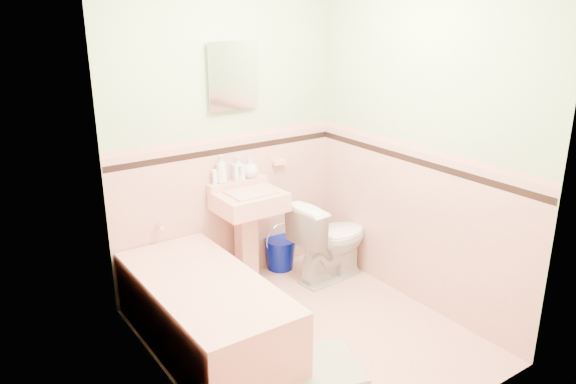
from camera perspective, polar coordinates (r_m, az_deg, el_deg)
floor at (r=4.08m, az=2.07°, el=-14.37°), size 2.20×2.20×0.00m
wall_back at (r=4.46m, az=-6.28°, el=5.94°), size 2.50×0.00×2.50m
wall_front at (r=2.80m, az=15.95°, el=-2.44°), size 2.50×0.00×2.50m
wall_left at (r=3.08m, az=-12.72°, el=-0.23°), size 0.00×2.50×2.50m
wall_right at (r=4.22m, az=13.27°, el=4.82°), size 0.00×2.50×2.50m
wainscot_back at (r=4.63m, az=-5.92°, el=-1.95°), size 2.00×0.00×2.00m
wainscot_front at (r=3.10m, az=14.68°, el=-13.67°), size 2.00×0.00×2.00m
wainscot_left at (r=3.35m, az=-11.72°, el=-10.76°), size 0.00×2.20×2.20m
wainscot_right at (r=4.40m, az=12.54°, el=-3.43°), size 0.00×2.20×2.20m
accent_back at (r=4.47m, az=-6.11°, el=4.27°), size 2.00×0.00×2.00m
accent_front at (r=2.86m, az=15.44°, el=-4.77°), size 2.00×0.00×2.00m
accent_left at (r=3.13m, az=-12.24°, el=-2.42°), size 0.00×2.20×2.20m
accent_right at (r=4.24m, az=12.97°, el=3.08°), size 0.00×2.20×2.20m
cap_back at (r=4.45m, az=-6.15°, el=5.52°), size 2.00×0.00×2.00m
cap_front at (r=2.82m, az=15.62°, el=-2.91°), size 2.00×0.00×2.00m
cap_left at (r=3.10m, az=-12.37°, el=-0.69°), size 0.00×2.20×2.20m
cap_right at (r=4.21m, az=13.07°, el=4.39°), size 0.00×2.20×2.20m
bathtub at (r=3.92m, az=-8.44°, el=-12.18°), size 0.70×1.50×0.45m
tub_faucet at (r=4.34m, az=-12.98°, el=-3.36°), size 0.04×0.12×0.04m
sink at (r=4.54m, az=-3.89°, el=-4.93°), size 0.52×0.48×0.82m
sink_faucet at (r=4.47m, az=-4.96°, el=2.05°), size 0.02×0.02×0.10m
medicine_cabinet at (r=4.38m, az=-5.71°, el=11.71°), size 0.39×0.04×0.49m
soap_dish at (r=4.73m, az=-0.92°, el=3.06°), size 0.11×0.07×0.04m
soap_bottle_left at (r=4.43m, az=-6.82°, el=2.31°), size 0.09×0.09×0.23m
soap_bottle_mid at (r=4.50m, az=-5.12°, el=2.45°), size 0.10×0.10×0.20m
soap_bottle_right at (r=4.56m, az=-3.88°, el=2.50°), size 0.15×0.15×0.17m
tube at (r=4.42m, az=-7.49°, el=1.52°), size 0.04×0.04×0.12m
toilet at (r=4.71m, az=4.35°, el=-4.81°), size 0.72×0.45×0.70m
bucket at (r=4.94m, az=-0.80°, el=-6.30°), size 0.36×0.36×0.28m
bath_mat at (r=3.73m, az=1.35°, el=-17.66°), size 0.86×0.69×0.03m
shoe at (r=3.75m, az=-0.18°, el=-16.55°), size 0.17×0.12×0.06m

